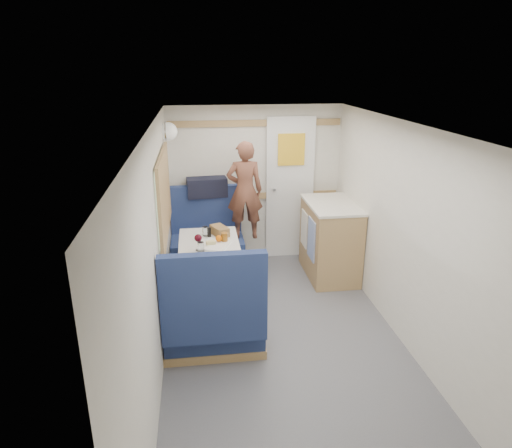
{
  "coord_description": "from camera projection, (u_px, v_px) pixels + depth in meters",
  "views": [
    {
      "loc": [
        -0.75,
        -3.42,
        2.47
      ],
      "look_at": [
        -0.17,
        0.9,
        0.94
      ],
      "focal_mm": 32.0,
      "sensor_mm": 36.0,
      "label": 1
    }
  ],
  "objects": [
    {
      "name": "rear_door",
      "position": [
        290.0,
        186.0,
        5.91
      ],
      "size": [
        0.62,
        0.12,
        1.86
      ],
      "color": "white",
      "rests_on": "wall_back"
    },
    {
      "name": "wall_right",
      "position": [
        416.0,
        245.0,
        3.91
      ],
      "size": [
        0.02,
        4.5,
        2.0
      ],
      "primitive_type": "cube",
      "color": "silver",
      "rests_on": "floor"
    },
    {
      "name": "tumbler_left",
      "position": [
        201.0,
        247.0,
        4.46
      ],
      "size": [
        0.07,
        0.07,
        0.11
      ],
      "primitive_type": "cylinder",
      "color": "white",
      "rests_on": "dinette_table"
    },
    {
      "name": "person",
      "position": [
        245.0,
        191.0,
        5.42
      ],
      "size": [
        0.44,
        0.3,
        1.19
      ],
      "primitive_type": "imported",
      "rotation": [
        0.0,
        0.0,
        3.11
      ],
      "color": "brown",
      "rests_on": "bench_far"
    },
    {
      "name": "ceiling",
      "position": [
        294.0,
        130.0,
        3.44
      ],
      "size": [
        4.5,
        4.5,
        0.0
      ],
      "primitive_type": "plane",
      "rotation": [
        3.14,
        0.0,
        0.0
      ],
      "color": "silver",
      "rests_on": "wall_back"
    },
    {
      "name": "pepper_grinder",
      "position": [
        209.0,
        232.0,
        4.86
      ],
      "size": [
        0.04,
        0.04,
        0.1
      ],
      "primitive_type": "cylinder",
      "color": "black",
      "rests_on": "dinette_table"
    },
    {
      "name": "ledge",
      "position": [
        205.0,
        198.0,
        5.72
      ],
      "size": [
        0.9,
        0.14,
        0.04
      ],
      "primitive_type": "cube",
      "color": "olive",
      "rests_on": "bench_far"
    },
    {
      "name": "galley_counter",
      "position": [
        330.0,
        239.0,
        5.5
      ],
      "size": [
        0.57,
        0.92,
        0.92
      ],
      "color": "olive",
      "rests_on": "floor"
    },
    {
      "name": "dinette_table",
      "position": [
        209.0,
        256.0,
        4.78
      ],
      "size": [
        0.62,
        0.92,
        0.72
      ],
      "color": "white",
      "rests_on": "floor"
    },
    {
      "name": "cheese_block",
      "position": [
        211.0,
        243.0,
        4.63
      ],
      "size": [
        0.1,
        0.07,
        0.03
      ],
      "primitive_type": "cube",
      "rotation": [
        0.0,
        0.0,
        0.18
      ],
      "color": "#F1E48B",
      "rests_on": "tray"
    },
    {
      "name": "bread_loaf",
      "position": [
        220.0,
        231.0,
        4.91
      ],
      "size": [
        0.21,
        0.26,
        0.1
      ],
      "primitive_type": "cube",
      "rotation": [
        0.0,
        0.0,
        0.43
      ],
      "color": "brown",
      "rests_on": "dinette_table"
    },
    {
      "name": "dome_light",
      "position": [
        168.0,
        131.0,
        5.13
      ],
      "size": [
        0.2,
        0.2,
        0.2
      ],
      "primitive_type": "sphere",
      "color": "white",
      "rests_on": "wall_left"
    },
    {
      "name": "salt_grinder",
      "position": [
        199.0,
        237.0,
        4.75
      ],
      "size": [
        0.03,
        0.03,
        0.08
      ],
      "primitive_type": "cylinder",
      "color": "white",
      "rests_on": "dinette_table"
    },
    {
      "name": "orange_fruit",
      "position": [
        219.0,
        238.0,
        4.69
      ],
      "size": [
        0.07,
        0.07,
        0.07
      ],
      "primitive_type": "sphere",
      "color": "orange",
      "rests_on": "tray"
    },
    {
      "name": "oak_trim_high",
      "position": [
        255.0,
        123.0,
        5.6
      ],
      "size": [
        2.15,
        0.02,
        0.08
      ],
      "primitive_type": "cube",
      "color": "olive",
      "rests_on": "wall_back"
    },
    {
      "name": "side_window",
      "position": [
        163.0,
        195.0,
        4.49
      ],
      "size": [
        0.04,
        1.3,
        0.72
      ],
      "primitive_type": "cube",
      "color": "#A0B095",
      "rests_on": "wall_left"
    },
    {
      "name": "bench_far",
      "position": [
        208.0,
        248.0,
        5.67
      ],
      "size": [
        0.9,
        0.59,
        1.05
      ],
      "color": "navy",
      "rests_on": "floor"
    },
    {
      "name": "tray",
      "position": [
        215.0,
        245.0,
        4.64
      ],
      "size": [
        0.36,
        0.4,
        0.02
      ],
      "primitive_type": "cube",
      "rotation": [
        0.0,
        0.0,
        -0.4
      ],
      "color": "white",
      "rests_on": "dinette_table"
    },
    {
      "name": "bench_near",
      "position": [
        214.0,
        322.0,
        4.06
      ],
      "size": [
        0.9,
        0.59,
        1.05
      ],
      "color": "navy",
      "rests_on": "floor"
    },
    {
      "name": "duffel_bag",
      "position": [
        207.0,
        187.0,
        5.67
      ],
      "size": [
        0.51,
        0.28,
        0.24
      ],
      "primitive_type": "cube",
      "rotation": [
        0.0,
        0.0,
        0.09
      ],
      "color": "black",
      "rests_on": "ledge"
    },
    {
      "name": "floor",
      "position": [
        288.0,
        354.0,
        4.11
      ],
      "size": [
        4.5,
        4.5,
        0.0
      ],
      "primitive_type": "plane",
      "color": "#515156",
      "rests_on": "ground"
    },
    {
      "name": "wine_glass",
      "position": [
        198.0,
        239.0,
        4.49
      ],
      "size": [
        0.08,
        0.08,
        0.17
      ],
      "color": "white",
      "rests_on": "dinette_table"
    },
    {
      "name": "beer_glass",
      "position": [
        225.0,
        238.0,
        4.71
      ],
      "size": [
        0.07,
        0.07,
        0.11
      ],
      "primitive_type": "cylinder",
      "color": "#8F5414",
      "rests_on": "dinette_table"
    },
    {
      "name": "oak_trim_low",
      "position": [
        255.0,
        196.0,
        5.91
      ],
      "size": [
        2.15,
        0.02,
        0.08
      ],
      "primitive_type": "cube",
      "color": "olive",
      "rests_on": "wall_back"
    },
    {
      "name": "wall_back",
      "position": [
        255.0,
        184.0,
        5.88
      ],
      "size": [
        2.2,
        0.02,
        2.0
      ],
      "primitive_type": "cube",
      "color": "silver",
      "rests_on": "floor"
    },
    {
      "name": "tumbler_mid",
      "position": [
        205.0,
        231.0,
        4.9
      ],
      "size": [
        0.06,
        0.06,
        0.1
      ],
      "primitive_type": "cylinder",
      "color": "white",
      "rests_on": "dinette_table"
    },
    {
      "name": "wall_left",
      "position": [
        156.0,
        259.0,
        3.64
      ],
      "size": [
        0.02,
        4.5,
        2.0
      ],
      "primitive_type": "cube",
      "color": "silver",
      "rests_on": "floor"
    }
  ]
}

